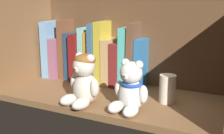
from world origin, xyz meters
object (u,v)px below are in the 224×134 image
object	(u,v)px
book_8	(105,52)
book_4	(82,56)
book_12	(136,55)
book_0	(55,48)
book_10	(121,63)
book_5	(88,53)
book_11	(129,56)
book_13	(142,63)
pillar_candle	(167,89)
book_3	(75,55)
teddy_bear_smaller	(130,89)
book_7	(99,52)
book_1	(63,56)
book_2	(68,48)
book_9	(113,61)
teddy_bear_larger	(84,80)

from	to	relation	value
book_8	book_4	bearing A→B (deg)	180.00
book_4	book_12	bearing A→B (deg)	0.00
book_0	book_10	distance (cm)	29.39
book_5	book_12	world-z (taller)	book_12
book_12	book_8	bearing A→B (deg)	180.00
book_11	book_0	bearing A→B (deg)	180.00
book_4	book_13	distance (cm)	24.53
pillar_candle	book_12	bearing A→B (deg)	142.58
book_0	book_3	xyz separation A→B (cm)	(9.39, 0.00, -2.02)
teddy_bear_smaller	book_7	bearing A→B (deg)	134.67
pillar_candle	book_1	bearing A→B (deg)	166.07
book_3	book_8	distance (cm)	13.56
book_2	book_7	world-z (taller)	book_2
book_1	book_9	xyz separation A→B (cm)	(22.36, 0.00, 0.53)
book_0	book_13	xyz separation A→B (cm)	(37.32, 0.00, -2.37)
book_5	book_13	bearing A→B (deg)	0.00
book_10	book_11	bearing A→B (deg)	0.00
book_2	teddy_bear_smaller	size ratio (longest dim) A/B	1.56
book_12	book_3	bearing A→B (deg)	180.00
book_11	book_3	bearing A→B (deg)	180.00
teddy_bear_larger	book_11	bearing A→B (deg)	79.92
book_1	book_8	world-z (taller)	book_8
book_3	book_7	size ratio (longest dim) A/B	0.82
book_10	pillar_candle	xyz separation A→B (cm)	(20.58, -11.48, -3.48)
book_7	book_11	xyz separation A→B (cm)	(12.07, 0.00, -0.49)
book_10	teddy_bear_larger	size ratio (longest dim) A/B	1.02
book_11	book_12	bearing A→B (deg)	0.00
book_2	book_4	xyz separation A→B (cm)	(6.37, 0.00, -2.38)
book_7	book_11	distance (cm)	12.08
book_2	book_0	bearing A→B (deg)	180.00
book_5	book_4	bearing A→B (deg)	180.00
book_7	book_8	size ratio (longest dim) A/B	0.97
book_2	book_9	xyz separation A→B (cm)	(19.45, 0.00, -2.98)
book_7	teddy_bear_larger	bearing A→B (deg)	-71.62
book_10	book_2	bearing A→B (deg)	180.00
book_3	book_7	xyz separation A→B (cm)	(10.84, 0.00, 2.01)
book_12	book_4	bearing A→B (deg)	180.00
book_2	book_4	size ratio (longest dim) A/B	1.27
pillar_candle	teddy_bear_larger	bearing A→B (deg)	-150.69
book_5	book_11	world-z (taller)	book_11
book_3	teddy_bear_smaller	xyz separation A→B (cm)	(32.96, -22.37, -2.72)
book_7	book_10	distance (cm)	9.52
book_9	pillar_candle	bearing A→B (deg)	-25.64
book_13	pillar_candle	xyz separation A→B (cm)	(12.47, -11.48, -4.27)
book_9	book_11	xyz separation A→B (cm)	(6.43, 0.00, 2.15)
book_0	book_10	world-z (taller)	book_0
book_8	book_9	world-z (taller)	book_8
book_5	book_7	bearing A→B (deg)	0.00
book_7	book_11	bearing A→B (deg)	0.00
book_5	book_10	world-z (taller)	book_5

